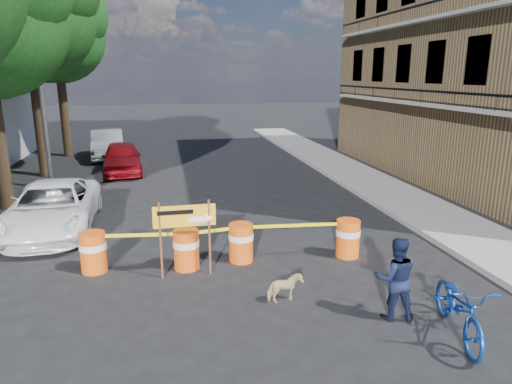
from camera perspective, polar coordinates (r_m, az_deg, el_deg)
name	(u,v)px	position (r m, az deg, el deg)	size (l,w,h in m)	color
ground	(253,284)	(9.68, -0.41, -11.42)	(120.00, 120.00, 0.00)	black
sidewalk_east	(391,194)	(17.04, 16.56, -0.23)	(2.40, 40.00, 0.15)	gray
tree_mid_b	(28,9)	(21.33, -26.61, 19.75)	(5.67, 5.40, 9.62)	#332316
tree_far	(57,33)	(26.14, -23.59, 17.71)	(5.04, 4.80, 8.84)	#332316
streetlamp	(40,70)	(18.57, -25.35, 13.61)	(1.25, 0.18, 8.00)	gray
barrel_far_left	(93,251)	(10.69, -19.67, -6.99)	(0.58, 0.58, 0.90)	#D9590C
barrel_mid_left	(186,249)	(10.34, -8.71, -7.00)	(0.58, 0.58, 0.90)	#D9590C
barrel_mid_right	(241,242)	(10.63, -1.88, -6.22)	(0.58, 0.58, 0.90)	#D9590C
barrel_far_right	(348,237)	(11.11, 11.40, -5.59)	(0.58, 0.58, 0.90)	#D9590C
detour_sign	(192,222)	(9.71, -7.98, -3.69)	(1.31, 0.25, 1.68)	#592D19
pedestrian	(395,278)	(8.50, 17.03, -10.29)	(0.74, 0.58, 1.52)	black
bicycle	(463,280)	(8.20, 24.42, -10.04)	(0.70, 1.06, 2.02)	#1341A0
dog	(285,288)	(8.89, 3.62, -11.91)	(0.31, 0.67, 0.57)	tan
suv_white	(53,208)	(13.79, -24.08, -1.79)	(2.20, 4.77, 1.33)	white
sedan_red	(122,158)	(20.87, -16.41, 4.13)	(1.62, 4.02, 1.37)	maroon
sedan_silver	(107,144)	(24.91, -18.08, 5.70)	(1.54, 4.41, 1.45)	silver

